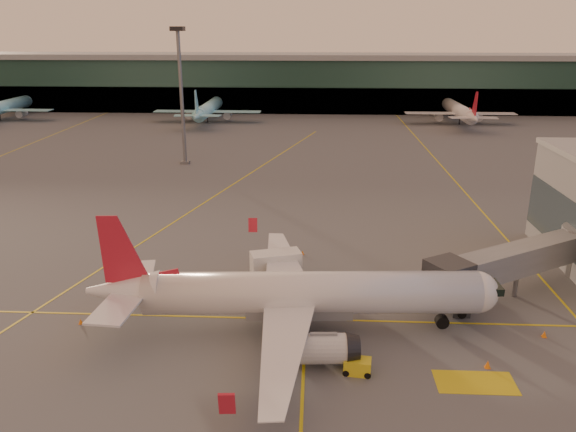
{
  "coord_description": "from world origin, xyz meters",
  "views": [
    {
      "loc": [
        5.72,
        -40.79,
        25.46
      ],
      "look_at": [
        2.61,
        19.81,
        5.0
      ],
      "focal_mm": 35.0,
      "sensor_mm": 36.0,
      "label": 1
    }
  ],
  "objects_px": {
    "pushback_tug": "(443,280)",
    "gpu_cart": "(357,367)",
    "catering_truck": "(276,268)",
    "main_airplane": "(297,295)"
  },
  "relations": [
    {
      "from": "pushback_tug",
      "to": "catering_truck",
      "type": "bearing_deg",
      "value": -178.57
    },
    {
      "from": "main_airplane",
      "to": "catering_truck",
      "type": "bearing_deg",
      "value": 102.0
    },
    {
      "from": "main_airplane",
      "to": "gpu_cart",
      "type": "bearing_deg",
      "value": -55.28
    },
    {
      "from": "catering_truck",
      "to": "main_airplane",
      "type": "bearing_deg",
      "value": -91.73
    },
    {
      "from": "catering_truck",
      "to": "pushback_tug",
      "type": "relative_size",
      "value": 1.49
    },
    {
      "from": "catering_truck",
      "to": "pushback_tug",
      "type": "height_order",
      "value": "catering_truck"
    },
    {
      "from": "gpu_cart",
      "to": "catering_truck",
      "type": "bearing_deg",
      "value": 124.14
    },
    {
      "from": "catering_truck",
      "to": "pushback_tug",
      "type": "bearing_deg",
      "value": -14.04
    },
    {
      "from": "gpu_cart",
      "to": "pushback_tug",
      "type": "xyz_separation_m",
      "value": [
        9.86,
        15.82,
        0.15
      ]
    },
    {
      "from": "pushback_tug",
      "to": "gpu_cart",
      "type": "bearing_deg",
      "value": -123.75
    }
  ]
}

